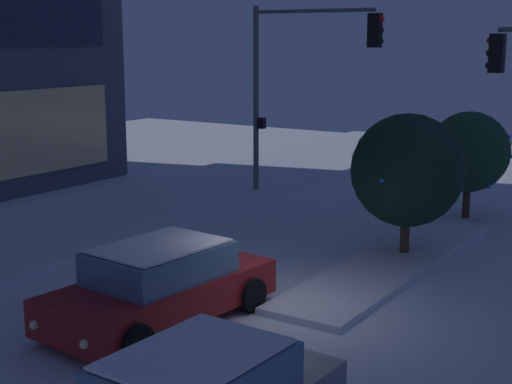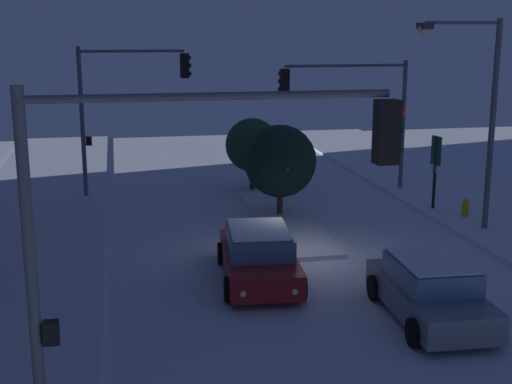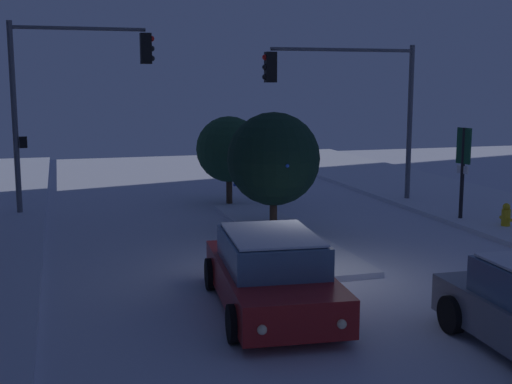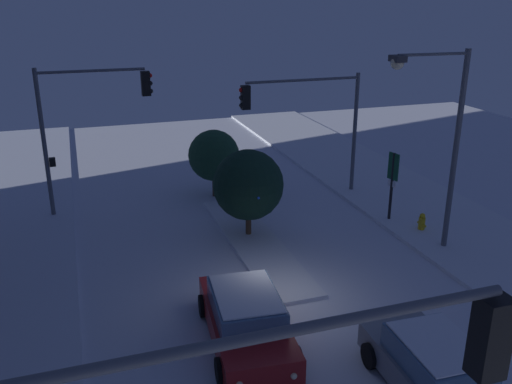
{
  "view_description": "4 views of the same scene",
  "coord_description": "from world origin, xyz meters",
  "px_view_note": "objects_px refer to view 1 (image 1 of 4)",
  "views": [
    {
      "loc": [
        -11.81,
        -7.1,
        5.18
      ],
      "look_at": [
        1.09,
        1.31,
        2.04
      ],
      "focal_mm": 53.28,
      "sensor_mm": 36.0,
      "label": 1
    },
    {
      "loc": [
        -19.76,
        5.39,
        6.82
      ],
      "look_at": [
        -1.5,
        1.69,
        2.5
      ],
      "focal_mm": 49.12,
      "sensor_mm": 36.0,
      "label": 2
    },
    {
      "loc": [
        -13.34,
        5.39,
        4.28
      ],
      "look_at": [
        -1.19,
        1.81,
        2.21
      ],
      "focal_mm": 47.15,
      "sensor_mm": 36.0,
      "label": 3
    },
    {
      "loc": [
        -13.72,
        5.39,
        8.88
      ],
      "look_at": [
        1.88,
        0.18,
        2.93
      ],
      "focal_mm": 38.6,
      "sensor_mm": 36.0,
      "label": 4
    }
  ],
  "objects_px": {
    "traffic_light_corner_far_right": "(302,68)",
    "decorated_tree_left_of_median": "(469,152)",
    "car_far": "(160,286)",
    "decorated_tree_median": "(407,170)"
  },
  "relations": [
    {
      "from": "car_far",
      "to": "traffic_light_corner_far_right",
      "type": "distance_m",
      "value": 11.99
    },
    {
      "from": "traffic_light_corner_far_right",
      "to": "car_far",
      "type": "bearing_deg",
      "value": -73.12
    },
    {
      "from": "traffic_light_corner_far_right",
      "to": "decorated_tree_median",
      "type": "xyz_separation_m",
      "value": [
        -4.5,
        -5.46,
        -2.13
      ]
    },
    {
      "from": "traffic_light_corner_far_right",
      "to": "decorated_tree_median",
      "type": "height_order",
      "value": "traffic_light_corner_far_right"
    },
    {
      "from": "traffic_light_corner_far_right",
      "to": "decorated_tree_left_of_median",
      "type": "xyz_separation_m",
      "value": [
        0.38,
        -5.37,
        -2.3
      ]
    },
    {
      "from": "decorated_tree_median",
      "to": "car_far",
      "type": "bearing_deg",
      "value": 161.72
    },
    {
      "from": "decorated_tree_left_of_median",
      "to": "traffic_light_corner_far_right",
      "type": "bearing_deg",
      "value": 94.07
    },
    {
      "from": "car_far",
      "to": "decorated_tree_median",
      "type": "height_order",
      "value": "decorated_tree_median"
    },
    {
      "from": "traffic_light_corner_far_right",
      "to": "decorated_tree_left_of_median",
      "type": "distance_m",
      "value": 5.86
    },
    {
      "from": "traffic_light_corner_far_right",
      "to": "decorated_tree_median",
      "type": "distance_m",
      "value": 7.39
    }
  ]
}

